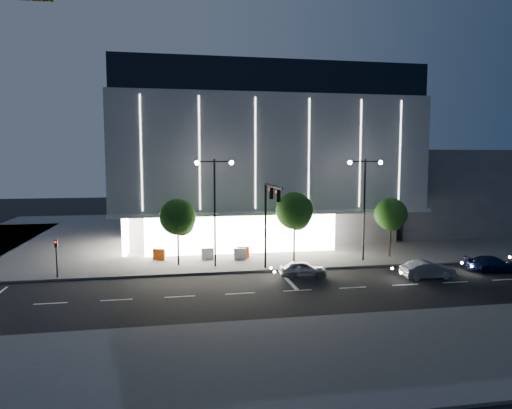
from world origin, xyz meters
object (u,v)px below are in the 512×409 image
object	(u,v)px
barrier_b	(240,254)
barrier_d	(208,254)
ped_signal_far	(56,255)
car_lead	(303,269)
tree_right	(391,216)
car_third	(493,264)
barrier_c	(243,252)
street_lamp_west	(215,196)
car_second	(428,270)
barrier_a	(159,254)
tree_left	(178,219)
traffic_mast	(269,210)
street_lamp_east	(365,194)
tree_mid	(295,213)

from	to	relation	value
barrier_b	barrier_d	xyz separation A→B (m)	(-2.81, 0.56, 0.00)
ped_signal_far	car_lead	bearing A→B (deg)	-8.22
ped_signal_far	tree_right	bearing A→B (deg)	5.14
car_third	barrier_c	xyz separation A→B (m)	(-19.11, 7.98, 0.03)
street_lamp_west	car_second	bearing A→B (deg)	-21.55
car_lead	ped_signal_far	bearing A→B (deg)	86.86
car_third	barrier_a	xyz separation A→B (m)	(-26.55, 8.31, 0.03)
car_second	barrier_d	distance (m)	18.25
car_third	barrier_c	size ratio (longest dim) A/B	3.87
street_lamp_west	tree_left	bearing A→B (deg)	161.06
traffic_mast	barrier_d	size ratio (longest dim) A/B	6.43
street_lamp_east	barrier_d	world-z (taller)	street_lamp_east
car_second	barrier_b	size ratio (longest dim) A/B	3.65
tree_left	barrier_b	distance (m)	6.43
street_lamp_west	car_second	size ratio (longest dim) A/B	2.24
tree_mid	car_second	bearing A→B (deg)	-40.06
tree_right	car_lead	bearing A→B (deg)	-151.90
car_lead	car_second	xyz separation A→B (m)	(9.19, -1.98, 0.04)
traffic_mast	barrier_b	xyz separation A→B (m)	(-1.62, 4.81, -4.38)
tree_left	car_lead	distance (m)	11.19
traffic_mast	barrier_c	bearing A→B (deg)	102.59
ped_signal_far	traffic_mast	bearing A→B (deg)	-4.15
barrier_a	barrier_c	bearing A→B (deg)	22.36
tree_right	car_second	xyz separation A→B (m)	(-0.49, -7.15, -3.22)
tree_left	barrier_c	xyz separation A→B (m)	(5.74, 1.83, -3.38)
car_third	barrier_a	distance (m)	27.82
street_lamp_west	barrier_d	distance (m)	5.97
tree_right	car_second	distance (m)	7.86
barrier_c	ped_signal_far	bearing A→B (deg)	-149.44
street_lamp_east	barrier_c	xyz separation A→B (m)	(-10.23, 2.85, -5.31)
barrier_c	traffic_mast	bearing A→B (deg)	-63.27
traffic_mast	car_third	world-z (taller)	traffic_mast
ped_signal_far	barrier_a	distance (m)	8.78
car_lead	street_lamp_east	bearing A→B (deg)	-52.98
ped_signal_far	barrier_c	distance (m)	15.45
car_second	tree_left	bearing A→B (deg)	68.91
traffic_mast	tree_left	xyz separation A→B (m)	(-6.97, 3.68, -0.99)
tree_mid	street_lamp_east	bearing A→B (deg)	-9.69
barrier_d	tree_mid	bearing A→B (deg)	-8.97
car_lead	barrier_b	world-z (taller)	car_lead
street_lamp_east	tree_left	distance (m)	16.12
ped_signal_far	car_second	distance (m)	27.95
traffic_mast	ped_signal_far	bearing A→B (deg)	175.85
tree_right	barrier_b	bearing A→B (deg)	175.27
street_lamp_west	tree_left	distance (m)	3.69
tree_mid	car_second	distance (m)	11.71
ped_signal_far	tree_right	distance (m)	28.21
tree_mid	car_second	xyz separation A→B (m)	(8.51, -7.15, -3.67)
car_lead	barrier_b	size ratio (longest dim) A/B	3.31
street_lamp_west	barrier_d	xyz separation A→B (m)	(-0.43, 2.71, -5.31)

